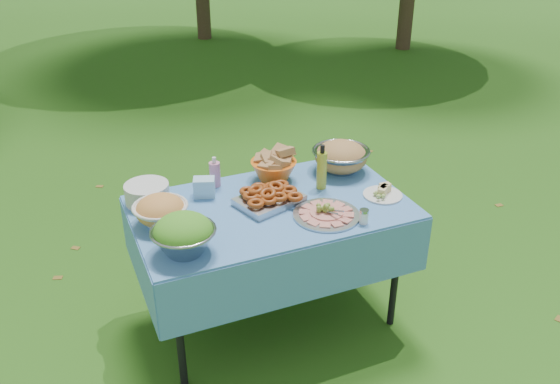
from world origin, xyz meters
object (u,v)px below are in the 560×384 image
Objects in this scene: picnic_table at (272,264)px; bread_bowl at (274,166)px; plate_stack at (147,193)px; oil_bottle at (322,167)px; pasta_bowl_steel at (341,156)px; salad_bowl at (183,235)px; charcuterie_platter at (327,209)px.

bread_bowl is (0.13, 0.29, 0.47)m from picnic_table.
plate_stack is at bearing 153.43° from picnic_table.
oil_bottle is (0.34, 0.09, 0.51)m from picnic_table.
pasta_bowl_steel is (0.55, 0.25, 0.47)m from picnic_table.
salad_bowl is 1.13× the size of bread_bowl.
picnic_table is at bearing 25.13° from salad_bowl.
picnic_table is at bearing -26.57° from plate_stack.
charcuterie_platter reaches higher than picnic_table.
charcuterie_platter is at bearing -43.07° from picnic_table.
charcuterie_platter is at bearing -79.51° from bread_bowl.
plate_stack is (-0.06, 0.55, -0.05)m from salad_bowl.
plate_stack is 0.92× the size of oil_bottle.
bread_bowl is (0.73, -0.01, 0.03)m from plate_stack.
picnic_table is 0.80m from plate_stack.
pasta_bowl_steel is 1.30× the size of oil_bottle.
bread_bowl is 0.76× the size of charcuterie_platter.
pasta_bowl_steel is (1.15, -0.05, 0.04)m from plate_stack.
salad_bowl is at bearing -155.34° from pasta_bowl_steel.
oil_bottle reaches higher than charcuterie_platter.
salad_bowl is (-0.54, -0.25, 0.48)m from picnic_table.
oil_bottle is (0.94, -0.21, 0.08)m from plate_stack.
pasta_bowl_steel is at bearing 54.58° from charcuterie_platter.
bread_bowl is 0.42m from pasta_bowl_steel.
bread_bowl is at bearing 100.49° from charcuterie_platter.
picnic_table is 0.57m from bread_bowl.
oil_bottle is (0.88, 0.34, 0.03)m from salad_bowl.
salad_bowl reaches higher than bread_bowl.
salad_bowl is 0.88× the size of pasta_bowl_steel.
oil_bottle is at bearing -142.33° from pasta_bowl_steel.
salad_bowl is 1.26× the size of plate_stack.
salad_bowl reaches higher than picnic_table.
pasta_bowl_steel is at bearing 37.67° from oil_bottle.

